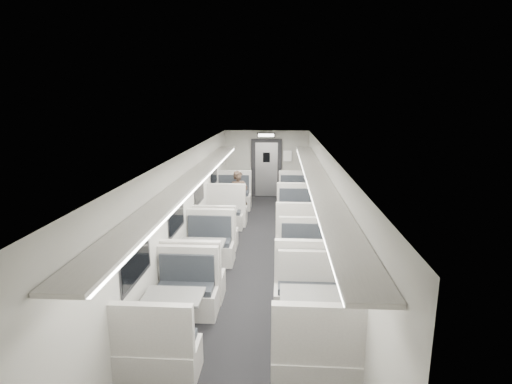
# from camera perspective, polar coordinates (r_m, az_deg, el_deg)

# --- Properties ---
(room) EXTENTS (3.24, 12.24, 2.64)m
(room) POSITION_cam_1_polar(r_m,az_deg,el_deg) (8.64, 0.03, -2.14)
(room) COLOR black
(room) RESTS_ON ground
(booth_left_a) EXTENTS (1.13, 2.28, 1.22)m
(booth_left_a) POSITION_cam_1_polar(r_m,az_deg,el_deg) (12.14, -3.70, -1.56)
(booth_left_a) COLOR beige
(booth_left_a) RESTS_ON room
(booth_left_b) EXTENTS (1.00, 2.03, 1.08)m
(booth_left_b) POSITION_cam_1_polar(r_m,az_deg,el_deg) (10.32, -5.04, -4.48)
(booth_left_b) COLOR beige
(booth_left_b) RESTS_ON room
(booth_left_c) EXTENTS (1.06, 2.16, 1.15)m
(booth_left_c) POSITION_cam_1_polar(r_m,az_deg,el_deg) (8.02, -7.71, -9.63)
(booth_left_c) COLOR beige
(booth_left_c) RESTS_ON room
(booth_left_d) EXTENTS (1.03, 2.08, 1.11)m
(booth_left_d) POSITION_cam_1_polar(r_m,az_deg,el_deg) (6.20, -11.63, -17.15)
(booth_left_d) COLOR beige
(booth_left_d) RESTS_ON room
(booth_right_a) EXTENTS (1.08, 2.19, 1.17)m
(booth_right_a) POSITION_cam_1_polar(r_m,az_deg,el_deg) (12.40, 5.72, -1.36)
(booth_right_a) COLOR beige
(booth_right_a) RESTS_ON room
(booth_right_b) EXTENTS (1.15, 2.34, 1.25)m
(booth_right_b) POSITION_cam_1_polar(r_m,az_deg,el_deg) (10.10, 6.18, -4.57)
(booth_right_b) COLOR beige
(booth_right_b) RESTS_ON room
(booth_right_c) EXTENTS (1.01, 2.05, 1.10)m
(booth_right_c) POSITION_cam_1_polar(r_m,az_deg,el_deg) (7.68, 7.01, -10.81)
(booth_right_c) COLOR beige
(booth_right_c) RESTS_ON room
(booth_right_d) EXTENTS (1.12, 2.28, 1.22)m
(booth_right_d) POSITION_cam_1_polar(r_m,az_deg,el_deg) (6.02, 8.06, -17.58)
(booth_right_d) COLOR beige
(booth_right_d) RESTS_ON room
(passenger) EXTENTS (0.63, 0.52, 1.48)m
(passenger) POSITION_cam_1_polar(r_m,az_deg,el_deg) (11.54, -2.48, -0.61)
(passenger) COLOR black
(passenger) RESTS_ON room
(window_a) EXTENTS (0.02, 1.18, 0.84)m
(window_a) POSITION_cam_1_polar(r_m,az_deg,el_deg) (12.08, -6.03, 2.89)
(window_a) COLOR black
(window_a) RESTS_ON room
(window_b) EXTENTS (0.02, 1.18, 0.84)m
(window_b) POSITION_cam_1_polar(r_m,az_deg,el_deg) (9.95, -8.11, 0.66)
(window_b) COLOR black
(window_b) RESTS_ON room
(window_c) EXTENTS (0.02, 1.18, 0.84)m
(window_c) POSITION_cam_1_polar(r_m,az_deg,el_deg) (7.88, -11.31, -2.76)
(window_c) COLOR black
(window_c) RESTS_ON room
(window_d) EXTENTS (0.02, 1.18, 0.84)m
(window_d) POSITION_cam_1_polar(r_m,az_deg,el_deg) (5.89, -16.79, -8.54)
(window_d) COLOR black
(window_d) RESTS_ON room
(luggage_rack_left) EXTENTS (0.46, 10.40, 0.09)m
(luggage_rack_left) POSITION_cam_1_polar(r_m,az_deg,el_deg) (8.35, -8.65, 2.23)
(luggage_rack_left) COLOR beige
(luggage_rack_left) RESTS_ON room
(luggage_rack_right) EXTENTS (0.46, 10.40, 0.09)m
(luggage_rack_right) POSITION_cam_1_polar(r_m,az_deg,el_deg) (8.20, 8.62, 2.03)
(luggage_rack_right) COLOR beige
(luggage_rack_right) RESTS_ON room
(vestibule_door) EXTENTS (1.10, 0.13, 2.10)m
(vestibule_door) POSITION_cam_1_polar(r_m,az_deg,el_deg) (14.46, 1.50, 3.39)
(vestibule_door) COLOR black
(vestibule_door) RESTS_ON room
(exit_sign) EXTENTS (0.62, 0.12, 0.16)m
(exit_sign) POSITION_cam_1_polar(r_m,az_deg,el_deg) (13.82, 1.45, 8.13)
(exit_sign) COLOR black
(exit_sign) RESTS_ON room
(wall_notice) EXTENTS (0.32, 0.02, 0.40)m
(wall_notice) POSITION_cam_1_polar(r_m,az_deg,el_deg) (14.37, 4.51, 5.15)
(wall_notice) COLOR white
(wall_notice) RESTS_ON room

